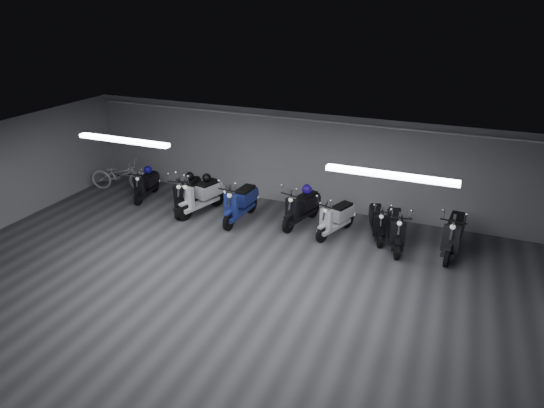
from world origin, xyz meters
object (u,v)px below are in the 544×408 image
at_px(helmet_3, 207,178).
at_px(scooter_6, 336,213).
at_px(scooter_9, 455,228).
at_px(helmet_0, 190,176).
at_px(scooter_4, 240,197).
at_px(helmet_1, 148,170).
at_px(scooter_0, 146,180).
at_px(scooter_5, 302,202).
at_px(scooter_8, 396,223).
at_px(bicycle, 119,172).
at_px(scooter_1, 187,188).
at_px(scooter_2, 201,190).
at_px(helmet_2, 307,189).
at_px(scooter_7, 378,217).

bearing_deg(helmet_3, scooter_6, -1.69).
height_order(scooter_9, helmet_0, scooter_9).
relative_size(scooter_4, helmet_1, 7.45).
bearing_deg(scooter_0, scooter_6, -10.19).
bearing_deg(helmet_3, helmet_0, 179.58).
bearing_deg(scooter_0, helmet_1, 90.00).
relative_size(scooter_4, scooter_5, 1.06).
height_order(scooter_0, scooter_8, scooter_8).
bearing_deg(helmet_0, scooter_8, -1.93).
bearing_deg(scooter_9, scooter_5, -176.02).
xyz_separation_m(scooter_4, scooter_9, (5.53, 0.27, 0.00)).
bearing_deg(bicycle, scooter_1, -118.21).
bearing_deg(scooter_2, scooter_6, 18.44).
bearing_deg(scooter_6, helmet_3, -160.87).
relative_size(scooter_1, scooter_2, 0.98).
bearing_deg(scooter_0, scooter_4, -14.42).
distance_m(scooter_1, scooter_8, 5.93).
bearing_deg(helmet_3, scooter_1, -154.81).
xyz_separation_m(scooter_9, helmet_2, (-3.82, 0.37, 0.26)).
relative_size(scooter_8, helmet_0, 7.17).
xyz_separation_m(scooter_4, scooter_7, (3.70, 0.45, -0.11)).
bearing_deg(scooter_5, scooter_1, -159.06).
bearing_deg(scooter_9, helmet_3, -174.29).
relative_size(scooter_0, scooter_9, 0.83).
relative_size(scooter_6, scooter_9, 0.88).
height_order(scooter_1, scooter_9, scooter_9).
relative_size(scooter_1, helmet_1, 7.25).
height_order(scooter_1, scooter_5, scooter_1).
bearing_deg(helmet_2, helmet_0, -174.38).
relative_size(bicycle, helmet_2, 6.77).
xyz_separation_m(scooter_7, scooter_8, (0.50, -0.34, 0.07)).
relative_size(scooter_6, scooter_7, 1.06).
bearing_deg(helmet_2, scooter_6, -25.77).
relative_size(scooter_5, helmet_1, 7.05).
bearing_deg(scooter_1, scooter_6, -6.96).
distance_m(scooter_6, helmet_3, 3.88).
distance_m(scooter_0, helmet_1, 0.35).
xyz_separation_m(helmet_0, helmet_2, (3.48, 0.34, -0.01)).
distance_m(scooter_2, helmet_2, 3.05).
bearing_deg(scooter_1, helmet_1, 154.64).
xyz_separation_m(scooter_8, helmet_3, (-5.40, 0.20, 0.34)).
bearing_deg(scooter_5, scooter_0, -164.34).
bearing_deg(scooter_6, scooter_5, -171.35).
bearing_deg(scooter_1, helmet_2, 1.11).
bearing_deg(scooter_7, scooter_6, 175.90).
bearing_deg(scooter_8, helmet_2, 154.05).
relative_size(helmet_0, helmet_2, 0.89).
relative_size(scooter_1, scooter_5, 1.03).
bearing_deg(helmet_0, scooter_4, -9.70).
bearing_deg(scooter_7, scooter_4, 168.53).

